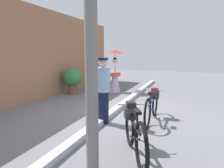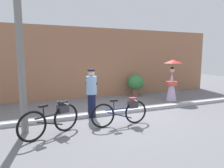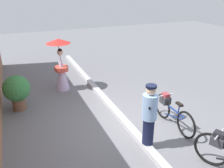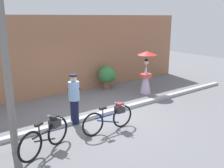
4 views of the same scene
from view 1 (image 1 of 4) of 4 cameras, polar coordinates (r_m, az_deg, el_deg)
name	(u,v)px [view 1 (image 1 of 4)]	position (r m, az deg, el deg)	size (l,w,h in m)	color
ground_plane	(115,112)	(6.27, 0.74, -7.55)	(30.00, 30.00, 0.00)	slate
building_wall	(20,54)	(7.78, -23.30, 7.38)	(14.00, 0.40, 3.36)	#9E6B4C
sidewalk_curb	(115,110)	(6.26, 0.74, -7.02)	(14.00, 0.20, 0.12)	#B2B2B7
bicycle_near_officer	(134,130)	(3.65, 5.87, -12.00)	(1.58, 0.77, 0.84)	black
bicycle_far_side	(152,104)	(5.53, 10.68, -5.29)	(1.75, 0.48, 0.80)	black
person_officer	(103,89)	(5.15, -2.35, -1.36)	(0.34, 0.34, 1.60)	#141938
person_with_parasol	(115,70)	(9.39, 0.77, 3.62)	(0.84, 0.84, 1.85)	silver
potted_plant_by_door	(73,79)	(9.16, -10.41, 1.42)	(0.81, 0.79, 1.10)	brown
utility_pole	(90,0)	(3.03, -5.79, 21.49)	(0.18, 0.18, 4.80)	slate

